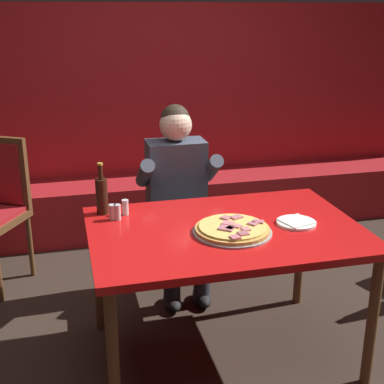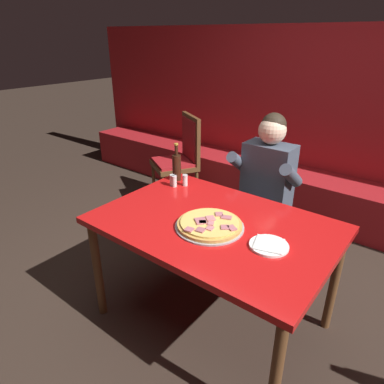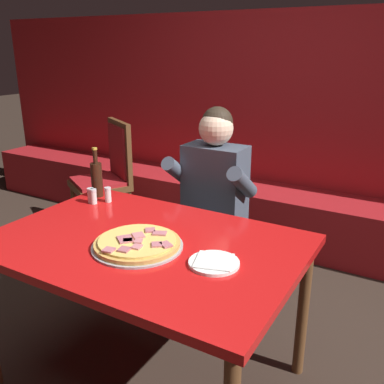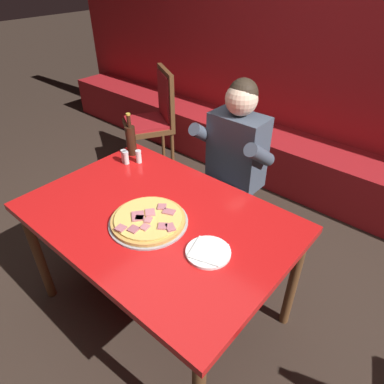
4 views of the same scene
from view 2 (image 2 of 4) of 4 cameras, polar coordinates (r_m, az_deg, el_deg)
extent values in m
plane|color=#33261E|center=(2.54, 3.23, -20.24)|extent=(24.00, 24.00, 0.00)
cube|color=#A3191E|center=(3.90, 22.66, 10.37)|extent=(6.80, 0.16, 1.90)
cube|color=#A3191E|center=(3.84, 19.52, -0.85)|extent=(6.46, 0.48, 0.46)
cylinder|color=brown|center=(2.43, -15.47, -12.34)|extent=(0.06, 0.06, 0.73)
cylinder|color=brown|center=(1.83, 13.73, -27.91)|extent=(0.06, 0.06, 0.73)
cylinder|color=brown|center=(2.91, -2.25, -4.77)|extent=(0.06, 0.06, 0.73)
cylinder|color=brown|center=(2.42, 22.60, -13.76)|extent=(0.06, 0.06, 0.73)
cube|color=red|center=(2.08, 3.72, -5.45)|extent=(1.41, 0.96, 0.04)
cylinder|color=#9E9EA3|center=(2.01, 2.94, -5.76)|extent=(0.40, 0.40, 0.01)
cylinder|color=#C69347|center=(2.00, 2.95, -5.42)|extent=(0.38, 0.38, 0.02)
cylinder|color=#E5BC5B|center=(2.00, 2.96, -5.07)|extent=(0.34, 0.34, 0.01)
cube|color=#B76670|center=(1.99, 1.48, -4.84)|extent=(0.10, 0.10, 0.01)
cube|color=#B76670|center=(1.94, 5.50, -5.88)|extent=(0.06, 0.06, 0.01)
cube|color=#B76670|center=(2.04, 5.78, -4.24)|extent=(0.07, 0.06, 0.01)
cube|color=#C6757A|center=(1.98, 1.79, -5.04)|extent=(0.05, 0.05, 0.01)
cube|color=#C6757A|center=(1.97, 3.15, -5.25)|extent=(0.05, 0.05, 0.01)
cube|color=#B76670|center=(2.07, 4.55, -3.70)|extent=(0.06, 0.06, 0.01)
cube|color=#C6757A|center=(1.92, 2.98, -6.06)|extent=(0.04, 0.05, 0.01)
cube|color=#A85B66|center=(1.90, 1.44, -6.34)|extent=(0.05, 0.06, 0.01)
cube|color=#C6757A|center=(2.02, 3.13, -4.42)|extent=(0.08, 0.07, 0.01)
cube|color=#B76670|center=(1.91, -0.48, -6.27)|extent=(0.05, 0.05, 0.01)
cube|color=#B76670|center=(1.94, 6.67, -5.96)|extent=(0.07, 0.06, 0.01)
cylinder|color=white|center=(1.88, 12.69, -8.71)|extent=(0.21, 0.21, 0.01)
cube|color=white|center=(1.88, 12.72, -8.46)|extent=(0.19, 0.19, 0.01)
cylinder|color=black|center=(2.62, -2.57, 4.07)|extent=(0.07, 0.07, 0.20)
cylinder|color=black|center=(2.57, -2.63, 6.98)|extent=(0.03, 0.03, 0.08)
cylinder|color=#B29933|center=(2.56, -2.65, 7.96)|extent=(0.03, 0.03, 0.01)
cylinder|color=silver|center=(2.52, -2.97, 1.65)|extent=(0.04, 0.04, 0.07)
cylinder|color=#28231E|center=(2.53, -2.96, 1.35)|extent=(0.03, 0.03, 0.04)
cylinder|color=silver|center=(2.51, -2.99, 2.56)|extent=(0.04, 0.04, 0.01)
cylinder|color=silver|center=(2.54, -1.16, 1.83)|extent=(0.04, 0.04, 0.07)
cylinder|color=silver|center=(2.54, -1.16, 1.53)|extent=(0.03, 0.03, 0.04)
cylinder|color=silver|center=(2.52, -1.17, 2.73)|extent=(0.04, 0.04, 0.01)
cylinder|color=silver|center=(2.54, -3.32, 1.84)|extent=(0.04, 0.04, 0.07)
cylinder|color=#B23323|center=(2.55, -3.32, 1.54)|extent=(0.03, 0.03, 0.04)
cylinder|color=silver|center=(2.53, -3.35, 2.74)|extent=(0.04, 0.04, 0.01)
ellipsoid|color=black|center=(2.94, 6.73, -11.99)|extent=(0.11, 0.24, 0.09)
ellipsoid|color=black|center=(2.87, 10.21, -13.36)|extent=(0.11, 0.24, 0.09)
cylinder|color=#282833|center=(2.84, 6.92, -8.99)|extent=(0.11, 0.11, 0.43)
cylinder|color=#282833|center=(2.76, 10.50, -10.34)|extent=(0.11, 0.11, 0.43)
cube|color=#282833|center=(2.73, 10.11, -3.82)|extent=(0.34, 0.40, 0.12)
cube|color=#424C5B|center=(2.78, 12.51, 2.67)|extent=(0.38, 0.22, 0.52)
cylinder|color=#424C5B|center=(2.78, 7.86, 4.80)|extent=(0.09, 0.30, 0.25)
cylinder|color=#424C5B|center=(2.60, 16.21, 2.61)|extent=(0.09, 0.30, 0.25)
sphere|color=beige|center=(2.66, 13.24, 9.95)|extent=(0.21, 0.21, 0.21)
sphere|color=#2D2319|center=(2.67, 13.46, 10.74)|extent=(0.19, 0.19, 0.19)
cylinder|color=brown|center=(3.99, -6.38, 1.51)|extent=(0.04, 0.04, 0.46)
cylinder|color=brown|center=(3.65, -4.76, -0.68)|extent=(0.04, 0.04, 0.46)
cylinder|color=brown|center=(4.09, -1.25, 2.29)|extent=(0.04, 0.04, 0.46)
cylinder|color=brown|center=(3.77, 0.77, 0.23)|extent=(0.04, 0.04, 0.46)
cube|color=brown|center=(3.77, -2.99, 4.47)|extent=(0.60, 0.60, 0.05)
cube|color=#A3191E|center=(3.76, -3.00, 5.04)|extent=(0.55, 0.55, 0.03)
cube|color=brown|center=(3.75, -0.16, 8.88)|extent=(0.40, 0.26, 0.51)
cube|color=#A3191E|center=(3.74, -0.52, 8.85)|extent=(0.32, 0.20, 0.43)
camera|label=1|loc=(2.03, -81.57, 5.61)|focal=50.00mm
camera|label=3|loc=(0.21, 52.86, -50.88)|focal=40.00mm
camera|label=4|loc=(0.57, 50.31, 28.11)|focal=32.00mm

